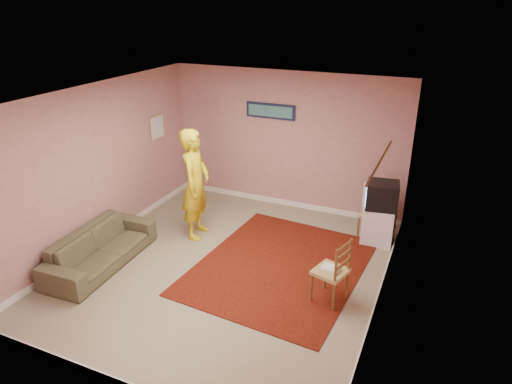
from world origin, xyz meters
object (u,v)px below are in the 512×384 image
at_px(sofa, 100,248).
at_px(person, 195,184).
at_px(tv_cabinet, 379,225).
at_px(chair_a, 373,210).
at_px(chair_b, 331,264).
at_px(crt_tv, 382,195).

height_order(sofa, person, person).
xyz_separation_m(tv_cabinet, chair_a, (-0.14, 0.12, 0.20)).
relative_size(chair_b, sofa, 0.27).
bearing_deg(chair_a, crt_tv, -32.02).
bearing_deg(tv_cabinet, chair_a, 139.06).
xyz_separation_m(tv_cabinet, crt_tv, (-0.01, -0.00, 0.53)).
xyz_separation_m(tv_cabinet, person, (-2.88, -0.97, 0.62)).
bearing_deg(crt_tv, tv_cabinet, -0.00).
height_order(tv_cabinet, crt_tv, crt_tv).
bearing_deg(crt_tv, sofa, -155.71).
height_order(crt_tv, sofa, crt_tv).
bearing_deg(tv_cabinet, person, -161.32).
height_order(crt_tv, chair_b, crt_tv).
distance_m(crt_tv, person, 3.04).
relative_size(tv_cabinet, crt_tv, 1.14).
relative_size(crt_tv, chair_a, 1.22).
xyz_separation_m(crt_tv, chair_b, (-0.32, -1.87, -0.29)).
relative_size(crt_tv, sofa, 0.29).
bearing_deg(chair_b, tv_cabinet, -173.96).
xyz_separation_m(chair_b, person, (-2.56, 0.90, 0.37)).
xyz_separation_m(crt_tv, chair_a, (-0.13, 0.12, -0.34)).
distance_m(tv_cabinet, sofa, 4.45).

